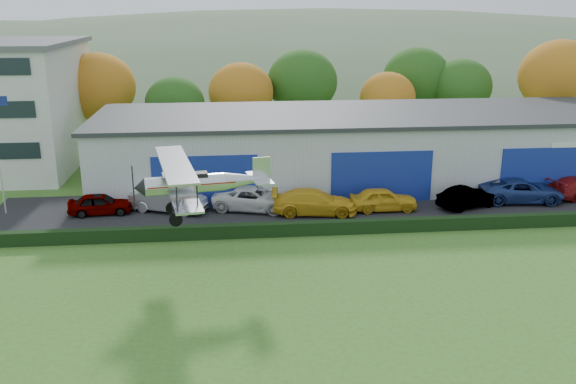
{
  "coord_description": "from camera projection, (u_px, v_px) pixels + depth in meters",
  "views": [
    {
      "loc": [
        -5.56,
        -17.87,
        13.02
      ],
      "look_at": [
        -2.38,
        12.93,
        3.68
      ],
      "focal_mm": 38.47,
      "sensor_mm": 36.0,
      "label": 1
    }
  ],
  "objects": [
    {
      "name": "car_6",
      "position": [
        522.0,
        191.0,
        42.51
      ],
      "size": [
        5.89,
        3.14,
        1.57
      ],
      "primitive_type": "imported",
      "rotation": [
        0.0,
        0.0,
        1.48
      ],
      "color": "navy",
      "rests_on": "apron"
    },
    {
      "name": "apron",
      "position": [
        355.0,
        207.0,
        41.61
      ],
      "size": [
        48.0,
        9.0,
        0.05
      ],
      "primitive_type": "cube",
      "color": "black",
      "rests_on": "ground"
    },
    {
      "name": "car_4",
      "position": [
        383.0,
        199.0,
        40.72
      ],
      "size": [
        4.46,
        1.8,
        1.52
      ],
      "primitive_type": "imported",
      "rotation": [
        0.0,
        0.0,
        1.57
      ],
      "color": "gold",
      "rests_on": "apron"
    },
    {
      "name": "car_0",
      "position": [
        100.0,
        204.0,
        40.0
      ],
      "size": [
        4.16,
        1.94,
        1.38
      ],
      "primitive_type": "imported",
      "rotation": [
        0.0,
        0.0,
        1.65
      ],
      "color": "gray",
      "rests_on": "apron"
    },
    {
      "name": "hedge",
      "position": [
        372.0,
        226.0,
        36.93
      ],
      "size": [
        46.0,
        0.6,
        0.8
      ],
      "primitive_type": "cube",
      "color": "black",
      "rests_on": "ground"
    },
    {
      "name": "hangar",
      "position": [
        363.0,
        146.0,
        47.7
      ],
      "size": [
        40.6,
        12.6,
        5.3
      ],
      "color": "#B2B7BC",
      "rests_on": "ground"
    },
    {
      "name": "tree_belt",
      "position": [
        292.0,
        88.0,
        58.48
      ],
      "size": [
        75.7,
        13.22,
        10.12
      ],
      "color": "#3D2614",
      "rests_on": "ground"
    },
    {
      "name": "biplane",
      "position": [
        197.0,
        182.0,
        30.74
      ],
      "size": [
        6.96,
        7.95,
        2.96
      ],
      "rotation": [
        0.0,
        0.0,
        0.17
      ],
      "color": "silver"
    },
    {
      "name": "car_2",
      "position": [
        254.0,
        199.0,
        40.83
      ],
      "size": [
        5.92,
        3.92,
        1.51
      ],
      "primitive_type": "imported",
      "rotation": [
        0.0,
        0.0,
        1.29
      ],
      "color": "silver",
      "rests_on": "apron"
    },
    {
      "name": "distant_hills",
      "position": [
        230.0,
        112.0,
        157.99
      ],
      "size": [
        430.0,
        196.0,
        56.0
      ],
      "color": "#4C6642",
      "rests_on": "ground"
    },
    {
      "name": "car_5",
      "position": [
        468.0,
        197.0,
        41.27
      ],
      "size": [
        4.61,
        2.94,
        1.43
      ],
      "primitive_type": "imported",
      "rotation": [
        0.0,
        0.0,
        1.93
      ],
      "color": "gray",
      "rests_on": "apron"
    },
    {
      "name": "car_3",
      "position": [
        314.0,
        202.0,
        40.03
      ],
      "size": [
        5.73,
        2.83,
        1.6
      ],
      "primitive_type": "imported",
      "rotation": [
        0.0,
        0.0,
        1.46
      ],
      "color": "gold",
      "rests_on": "apron"
    },
    {
      "name": "car_1",
      "position": [
        169.0,
        199.0,
        40.52
      ],
      "size": [
        5.37,
        3.49,
        1.67
      ],
      "primitive_type": "imported",
      "rotation": [
        0.0,
        0.0,
        1.2
      ],
      "color": "silver",
      "rests_on": "apron"
    }
  ]
}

